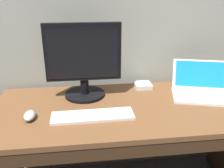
% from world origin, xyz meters
% --- Properties ---
extents(desk, '(1.57, 0.69, 0.71)m').
position_xyz_m(desk, '(0.00, -0.01, 0.50)').
color(desk, brown).
rests_on(desk, ground).
extents(laptop_white, '(0.43, 0.40, 0.19)m').
position_xyz_m(laptop_white, '(0.49, 0.10, 0.75)').
color(laptop_white, white).
rests_on(laptop_white, desk).
extents(external_monitor, '(0.45, 0.25, 0.46)m').
position_xyz_m(external_monitor, '(-0.25, 0.16, 0.95)').
color(external_monitor, black).
rests_on(external_monitor, desk).
extents(wired_keyboard, '(0.44, 0.14, 0.02)m').
position_xyz_m(wired_keyboard, '(-0.22, -0.11, 0.72)').
color(wired_keyboard, white).
rests_on(wired_keyboard, desk).
extents(computer_mouse, '(0.06, 0.10, 0.04)m').
position_xyz_m(computer_mouse, '(-0.54, -0.09, 0.73)').
color(computer_mouse, '#B7B7BC').
rests_on(computer_mouse, desk).
extents(external_drive_box, '(0.11, 0.11, 0.03)m').
position_xyz_m(external_drive_box, '(0.14, 0.26, 0.73)').
color(external_drive_box, silver).
rests_on(external_drive_box, desk).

